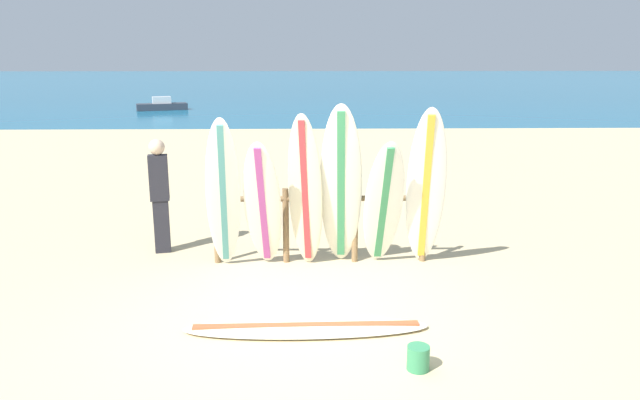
{
  "coord_description": "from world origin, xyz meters",
  "views": [
    {
      "loc": [
        0.21,
        -6.16,
        2.99
      ],
      "look_at": [
        0.42,
        2.45,
        0.86
      ],
      "focal_mm": 33.45,
      "sensor_mm": 36.0,
      "label": 1
    }
  ],
  "objects_px": {
    "surfboard_leaning_center": "(341,187)",
    "surfboard_leaning_far_left": "(223,196)",
    "surfboard_leaning_center_left": "(305,192)",
    "surfboard_lying_on_sand": "(306,327)",
    "beachgoer_standing": "(160,191)",
    "small_boat_offshore": "(162,105)",
    "surfboard_leaning_left": "(263,205)",
    "surfboard_leaning_center_right": "(383,205)",
    "surfboard_rack": "(320,216)",
    "surfboard_leaning_right": "(426,189)",
    "sand_bucket": "(418,358)"
  },
  "relations": [
    {
      "from": "surfboard_leaning_center",
      "to": "surfboard_leaning_center_right",
      "type": "xyz_separation_m",
      "value": [
        0.58,
        -0.08,
        -0.23
      ]
    },
    {
      "from": "surfboard_leaning_center_left",
      "to": "surfboard_leaning_center_right",
      "type": "height_order",
      "value": "surfboard_leaning_center_left"
    },
    {
      "from": "surfboard_leaning_center_right",
      "to": "surfboard_lying_on_sand",
      "type": "height_order",
      "value": "surfboard_leaning_center_right"
    },
    {
      "from": "beachgoer_standing",
      "to": "surfboard_leaning_center_left",
      "type": "bearing_deg",
      "value": -19.88
    },
    {
      "from": "surfboard_rack",
      "to": "beachgoer_standing",
      "type": "height_order",
      "value": "beachgoer_standing"
    },
    {
      "from": "surfboard_leaning_center_right",
      "to": "sand_bucket",
      "type": "distance_m",
      "value": 2.87
    },
    {
      "from": "surfboard_leaning_far_left",
      "to": "surfboard_leaning_left",
      "type": "relative_size",
      "value": 1.17
    },
    {
      "from": "surfboard_leaning_center",
      "to": "surfboard_lying_on_sand",
      "type": "distance_m",
      "value": 2.32
    },
    {
      "from": "surfboard_leaning_center_left",
      "to": "surfboard_lying_on_sand",
      "type": "height_order",
      "value": "surfboard_leaning_center_left"
    },
    {
      "from": "surfboard_leaning_left",
      "to": "surfboard_leaning_center_left",
      "type": "distance_m",
      "value": 0.61
    },
    {
      "from": "surfboard_lying_on_sand",
      "to": "beachgoer_standing",
      "type": "bearing_deg",
      "value": 128.76
    },
    {
      "from": "surfboard_lying_on_sand",
      "to": "beachgoer_standing",
      "type": "height_order",
      "value": "beachgoer_standing"
    },
    {
      "from": "surfboard_leaning_center",
      "to": "surfboard_rack",
      "type": "bearing_deg",
      "value": 134.08
    },
    {
      "from": "surfboard_leaning_center",
      "to": "surfboard_leaning_center_right",
      "type": "bearing_deg",
      "value": -7.42
    },
    {
      "from": "surfboard_leaning_left",
      "to": "surfboard_leaning_center",
      "type": "distance_m",
      "value": 1.11
    },
    {
      "from": "surfboard_leaning_center_right",
      "to": "surfboard_lying_on_sand",
      "type": "xyz_separation_m",
      "value": [
        -1.07,
        -1.88,
        -0.92
      ]
    },
    {
      "from": "surfboard_leaning_center_right",
      "to": "surfboard_lying_on_sand",
      "type": "relative_size",
      "value": 0.7
    },
    {
      "from": "surfboard_leaning_right",
      "to": "small_boat_offshore",
      "type": "bearing_deg",
      "value": 110.9
    },
    {
      "from": "surfboard_leaning_far_left",
      "to": "surfboard_leaning_left",
      "type": "xyz_separation_m",
      "value": [
        0.53,
        0.09,
        -0.16
      ]
    },
    {
      "from": "surfboard_leaning_center_left",
      "to": "surfboard_lying_on_sand",
      "type": "distance_m",
      "value": 2.23
    },
    {
      "from": "surfboard_lying_on_sand",
      "to": "sand_bucket",
      "type": "bearing_deg",
      "value": -38.58
    },
    {
      "from": "surfboard_leaning_center_left",
      "to": "surfboard_leaning_center_right",
      "type": "bearing_deg",
      "value": -3.86
    },
    {
      "from": "beachgoer_standing",
      "to": "surfboard_lying_on_sand",
      "type": "bearing_deg",
      "value": -51.24
    },
    {
      "from": "surfboard_leaning_center_right",
      "to": "sand_bucket",
      "type": "relative_size",
      "value": 7.81
    },
    {
      "from": "surfboard_rack",
      "to": "surfboard_leaning_far_left",
      "type": "distance_m",
      "value": 1.46
    },
    {
      "from": "surfboard_leaning_center_right",
      "to": "small_boat_offshore",
      "type": "xyz_separation_m",
      "value": [
        -8.82,
        24.61,
        -0.7
      ]
    },
    {
      "from": "surfboard_leaning_right",
      "to": "small_boat_offshore",
      "type": "xyz_separation_m",
      "value": [
        -9.4,
        24.6,
        -0.91
      ]
    },
    {
      "from": "small_boat_offshore",
      "to": "sand_bucket",
      "type": "height_order",
      "value": "small_boat_offshore"
    },
    {
      "from": "surfboard_leaning_left",
      "to": "sand_bucket",
      "type": "height_order",
      "value": "surfboard_leaning_left"
    },
    {
      "from": "surfboard_leaning_left",
      "to": "surfboard_leaning_center",
      "type": "height_order",
      "value": "surfboard_leaning_center"
    },
    {
      "from": "surfboard_lying_on_sand",
      "to": "surfboard_rack",
      "type": "bearing_deg",
      "value": 84.57
    },
    {
      "from": "surfboard_leaning_center",
      "to": "surfboard_leaning_center_right",
      "type": "relative_size",
      "value": 1.25
    },
    {
      "from": "surfboard_leaning_far_left",
      "to": "surfboard_leaning_right",
      "type": "bearing_deg",
      "value": 1.83
    },
    {
      "from": "surfboard_leaning_center_right",
      "to": "sand_bucket",
      "type": "xyz_separation_m",
      "value": [
        0.01,
        -2.74,
        -0.83
      ]
    },
    {
      "from": "surfboard_rack",
      "to": "surfboard_leaning_far_left",
      "type": "xyz_separation_m",
      "value": [
        -1.33,
        -0.44,
        0.42
      ]
    },
    {
      "from": "surfboard_leaning_far_left",
      "to": "small_boat_offshore",
      "type": "xyz_separation_m",
      "value": [
        -6.63,
        24.69,
        -0.86
      ]
    },
    {
      "from": "surfboard_rack",
      "to": "surfboard_lying_on_sand",
      "type": "height_order",
      "value": "surfboard_rack"
    },
    {
      "from": "surfboard_leaning_right",
      "to": "surfboard_lying_on_sand",
      "type": "xyz_separation_m",
      "value": [
        -1.65,
        -1.89,
        -1.13
      ]
    },
    {
      "from": "surfboard_leaning_center",
      "to": "surfboard_leaning_far_left",
      "type": "bearing_deg",
      "value": -174.35
    },
    {
      "from": "surfboard_leaning_far_left",
      "to": "surfboard_leaning_center_right",
      "type": "xyz_separation_m",
      "value": [
        2.19,
        0.08,
        -0.16
      ]
    },
    {
      "from": "surfboard_rack",
      "to": "surfboard_lying_on_sand",
      "type": "bearing_deg",
      "value": -95.43
    },
    {
      "from": "surfboard_leaning_center_left",
      "to": "sand_bucket",
      "type": "distance_m",
      "value": 3.18
    },
    {
      "from": "surfboard_lying_on_sand",
      "to": "surfboard_leaning_center",
      "type": "bearing_deg",
      "value": 75.94
    },
    {
      "from": "small_boat_offshore",
      "to": "surfboard_leaning_left",
      "type": "bearing_deg",
      "value": -73.79
    },
    {
      "from": "surfboard_leaning_center",
      "to": "surfboard_leaning_right",
      "type": "height_order",
      "value": "surfboard_leaning_center"
    },
    {
      "from": "beachgoer_standing",
      "to": "small_boat_offshore",
      "type": "height_order",
      "value": "beachgoer_standing"
    },
    {
      "from": "sand_bucket",
      "to": "surfboard_lying_on_sand",
      "type": "bearing_deg",
      "value": 141.42
    },
    {
      "from": "surfboard_leaning_left",
      "to": "surfboard_leaning_right",
      "type": "height_order",
      "value": "surfboard_leaning_right"
    },
    {
      "from": "surfboard_lying_on_sand",
      "to": "surfboard_leaning_center_right",
      "type": "bearing_deg",
      "value": 60.25
    },
    {
      "from": "surfboard_leaning_center_right",
      "to": "beachgoer_standing",
      "type": "relative_size",
      "value": 1.09
    }
  ]
}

